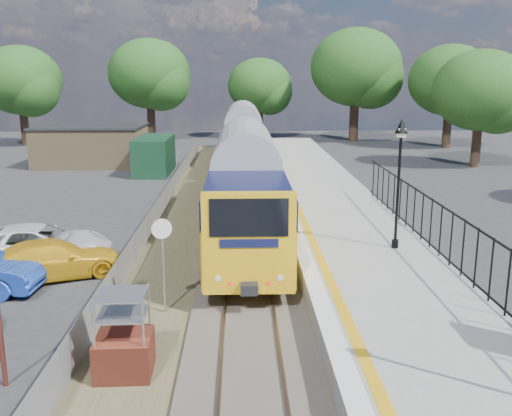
{
  "coord_description": "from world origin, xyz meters",
  "views": [
    {
      "loc": [
        -0.23,
        -13.47,
        6.93
      ],
      "look_at": [
        0.36,
        7.71,
        2.0
      ],
      "focal_mm": 40.0,
      "sensor_mm": 36.0,
      "label": 1
    }
  ],
  "objects_px": {
    "train": "(244,150)",
    "car_white": "(39,245)",
    "brick_plinth": "(124,336)",
    "car_yellow": "(54,259)",
    "victorian_lamp_north": "(400,154)",
    "speed_sign": "(163,250)"
  },
  "relations": [
    {
      "from": "brick_plinth",
      "to": "car_yellow",
      "type": "xyz_separation_m",
      "value": [
        -3.77,
        6.8,
        -0.33
      ]
    },
    {
      "from": "speed_sign",
      "to": "car_white",
      "type": "height_order",
      "value": "speed_sign"
    },
    {
      "from": "victorian_lamp_north",
      "to": "train",
      "type": "height_order",
      "value": "victorian_lamp_north"
    },
    {
      "from": "car_white",
      "to": "car_yellow",
      "type": "bearing_deg",
      "value": -149.34
    },
    {
      "from": "train",
      "to": "brick_plinth",
      "type": "xyz_separation_m",
      "value": [
        -2.99,
        -23.65,
        -1.34
      ]
    },
    {
      "from": "car_yellow",
      "to": "car_white",
      "type": "xyz_separation_m",
      "value": [
        -1.04,
        1.49,
        0.07
      ]
    },
    {
      "from": "victorian_lamp_north",
      "to": "speed_sign",
      "type": "relative_size",
      "value": 1.56
    },
    {
      "from": "train",
      "to": "victorian_lamp_north",
      "type": "bearing_deg",
      "value": -72.24
    },
    {
      "from": "train",
      "to": "car_yellow",
      "type": "height_order",
      "value": "train"
    },
    {
      "from": "car_yellow",
      "to": "train",
      "type": "bearing_deg",
      "value": -45.33
    },
    {
      "from": "speed_sign",
      "to": "brick_plinth",
      "type": "bearing_deg",
      "value": -115.25
    },
    {
      "from": "victorian_lamp_north",
      "to": "train",
      "type": "xyz_separation_m",
      "value": [
        -5.3,
        16.55,
        -1.96
      ]
    },
    {
      "from": "train",
      "to": "car_white",
      "type": "distance_m",
      "value": 17.3
    },
    {
      "from": "train",
      "to": "car_white",
      "type": "height_order",
      "value": "train"
    },
    {
      "from": "train",
      "to": "brick_plinth",
      "type": "distance_m",
      "value": 23.88
    },
    {
      "from": "brick_plinth",
      "to": "car_white",
      "type": "distance_m",
      "value": 9.59
    },
    {
      "from": "speed_sign",
      "to": "car_white",
      "type": "xyz_separation_m",
      "value": [
        -5.3,
        4.79,
        -1.27
      ]
    },
    {
      "from": "train",
      "to": "car_yellow",
      "type": "xyz_separation_m",
      "value": [
        -6.76,
        -16.85,
        -1.67
      ]
    },
    {
      "from": "car_white",
      "to": "speed_sign",
      "type": "bearing_deg",
      "value": -136.34
    },
    {
      "from": "train",
      "to": "car_white",
      "type": "relative_size",
      "value": 7.59
    },
    {
      "from": "victorian_lamp_north",
      "to": "brick_plinth",
      "type": "bearing_deg",
      "value": -139.39
    },
    {
      "from": "brick_plinth",
      "to": "car_yellow",
      "type": "height_order",
      "value": "brick_plinth"
    }
  ]
}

